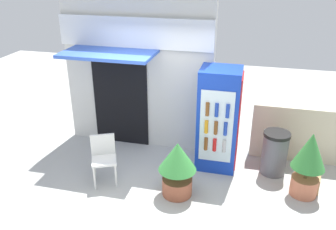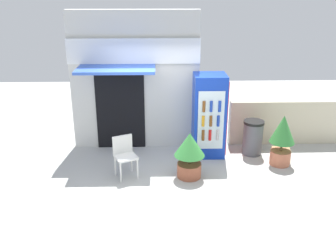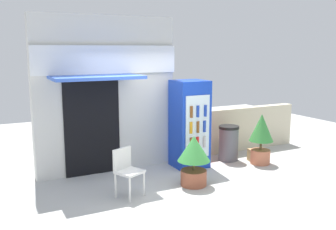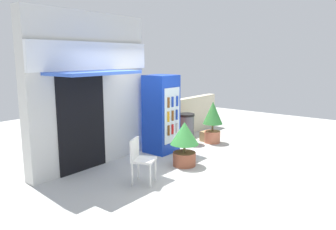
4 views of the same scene
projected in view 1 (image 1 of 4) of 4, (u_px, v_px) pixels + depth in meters
ground at (148, 192)px, 5.85m from camera, size 16.00×16.00×0.00m
storefront_building at (137, 67)px, 6.83m from camera, size 2.95×1.20×3.20m
drink_cooler at (219, 119)px, 6.25m from camera, size 0.72×0.70×1.88m
plastic_chair at (104, 155)px, 5.97m from camera, size 0.54×0.53×0.85m
potted_plant_near_shop at (177, 165)px, 5.60m from camera, size 0.61×0.61×0.95m
potted_plant_curbside at (309, 160)px, 5.54m from camera, size 0.53×0.53×1.13m
trash_bin at (275, 153)px, 6.24m from camera, size 0.47×0.47×0.81m
stone_boundary_wall at (329, 137)px, 6.51m from camera, size 2.84×0.22×1.08m
cardboard_box at (307, 182)px, 5.90m from camera, size 0.44×0.36×0.28m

